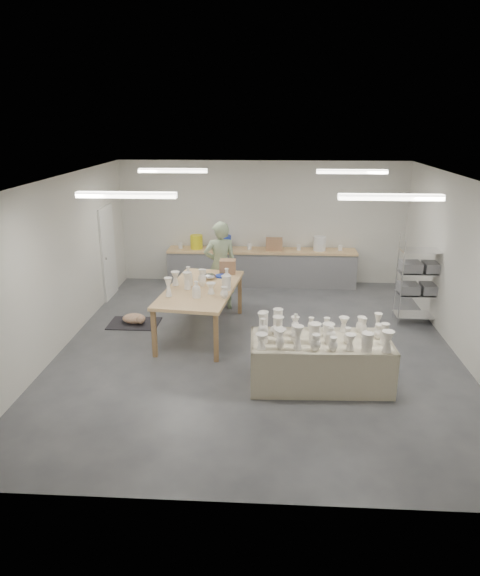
# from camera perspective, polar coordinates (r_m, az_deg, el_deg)

# --- Properties ---
(room) EXTENTS (8.00, 8.02, 3.00)m
(room) POSITION_cam_1_polar(r_m,az_deg,el_deg) (8.81, 1.39, 5.94)
(room) COLOR #424449
(room) RESTS_ON ground
(back_counter) EXTENTS (4.60, 0.60, 1.24)m
(back_counter) POSITION_cam_1_polar(r_m,az_deg,el_deg) (12.68, 2.36, 2.47)
(back_counter) COLOR tan
(back_counter) RESTS_ON ground
(wire_shelf) EXTENTS (0.88, 0.48, 1.80)m
(wire_shelf) POSITION_cam_1_polar(r_m,az_deg,el_deg) (10.80, 19.43, 0.97)
(wire_shelf) COLOR silver
(wire_shelf) RESTS_ON ground
(drying_table) EXTENTS (2.17, 1.09, 1.12)m
(drying_table) POSITION_cam_1_polar(r_m,az_deg,el_deg) (8.05, 8.79, -7.81)
(drying_table) COLOR olive
(drying_table) RESTS_ON ground
(work_table) EXTENTS (1.50, 2.58, 1.28)m
(work_table) POSITION_cam_1_polar(r_m,az_deg,el_deg) (9.72, -4.12, 0.16)
(work_table) COLOR tan
(work_table) RESTS_ON ground
(rug) EXTENTS (1.00, 0.70, 0.02)m
(rug) POSITION_cam_1_polar(r_m,az_deg,el_deg) (10.60, -11.66, -3.87)
(rug) COLOR black
(rug) RESTS_ON ground
(cat) EXTENTS (0.54, 0.45, 0.20)m
(cat) POSITION_cam_1_polar(r_m,az_deg,el_deg) (10.54, -11.61, -3.34)
(cat) COLOR white
(cat) RESTS_ON rug
(potter) EXTENTS (0.79, 0.61, 1.92)m
(potter) POSITION_cam_1_polar(r_m,az_deg,el_deg) (10.94, -2.20, 2.48)
(potter) COLOR #90A580
(potter) RESTS_ON ground
(red_stool) EXTENTS (0.40, 0.40, 0.33)m
(red_stool) POSITION_cam_1_polar(r_m,az_deg,el_deg) (11.39, -2.03, -0.36)
(red_stool) COLOR #AA181B
(red_stool) RESTS_ON ground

